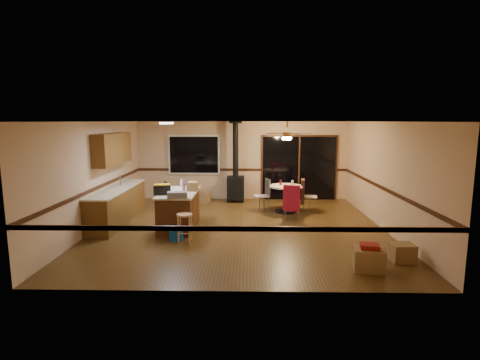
{
  "coord_description": "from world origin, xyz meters",
  "views": [
    {
      "loc": [
        0.19,
        -8.96,
        2.61
      ],
      "look_at": [
        0.0,
        0.3,
        1.15
      ],
      "focal_mm": 28.0,
      "sensor_mm": 36.0,
      "label": 1
    }
  ],
  "objects_px": {
    "chair_near": "(292,198)",
    "chair_right": "(304,191)",
    "wood_stove": "(236,180)",
    "box_corner_a": "(369,259)",
    "box_corner_b": "(402,253)",
    "dining_table": "(286,194)",
    "chair_left": "(265,191)",
    "bar_stool": "(185,228)",
    "toolbox_black": "(162,190)",
    "blue_bucket": "(176,234)",
    "box_under_window": "(202,197)",
    "toolbox_grey": "(177,195)",
    "kitchen_island": "(179,210)"
  },
  "relations": [
    {
      "from": "chair_right",
      "to": "chair_left",
      "type": "bearing_deg",
      "value": 177.3
    },
    {
      "from": "toolbox_black",
      "to": "chair_near",
      "type": "bearing_deg",
      "value": 18.94
    },
    {
      "from": "toolbox_grey",
      "to": "dining_table",
      "type": "relative_size",
      "value": 0.46
    },
    {
      "from": "chair_right",
      "to": "box_under_window",
      "type": "distance_m",
      "value": 3.36
    },
    {
      "from": "toolbox_black",
      "to": "bar_stool",
      "type": "bearing_deg",
      "value": -49.91
    },
    {
      "from": "blue_bucket",
      "to": "box_corner_b",
      "type": "xyz_separation_m",
      "value": [
        4.49,
        -1.18,
        0.04
      ]
    },
    {
      "from": "box_corner_a",
      "to": "box_corner_b",
      "type": "relative_size",
      "value": 1.24
    },
    {
      "from": "dining_table",
      "to": "blue_bucket",
      "type": "bearing_deg",
      "value": -135.6
    },
    {
      "from": "wood_stove",
      "to": "box_corner_b",
      "type": "relative_size",
      "value": 6.03
    },
    {
      "from": "dining_table",
      "to": "box_corner_b",
      "type": "distance_m",
      "value": 4.23
    },
    {
      "from": "toolbox_grey",
      "to": "box_under_window",
      "type": "height_order",
      "value": "toolbox_grey"
    },
    {
      "from": "wood_stove",
      "to": "dining_table",
      "type": "distance_m",
      "value": 2.07
    },
    {
      "from": "kitchen_island",
      "to": "chair_left",
      "type": "relative_size",
      "value": 3.26
    },
    {
      "from": "toolbox_black",
      "to": "wood_stove",
      "type": "bearing_deg",
      "value": 64.47
    },
    {
      "from": "bar_stool",
      "to": "box_under_window",
      "type": "relative_size",
      "value": 1.31
    },
    {
      "from": "chair_near",
      "to": "box_corner_b",
      "type": "xyz_separation_m",
      "value": [
        1.74,
        -2.93,
        -0.43
      ]
    },
    {
      "from": "wood_stove",
      "to": "toolbox_grey",
      "type": "xyz_separation_m",
      "value": [
        -1.19,
        -3.77,
        0.24
      ]
    },
    {
      "from": "kitchen_island",
      "to": "wood_stove",
      "type": "xyz_separation_m",
      "value": [
        1.3,
        3.05,
        0.28
      ]
    },
    {
      "from": "chair_near",
      "to": "box_under_window",
      "type": "height_order",
      "value": "chair_near"
    },
    {
      "from": "wood_stove",
      "to": "chair_right",
      "type": "xyz_separation_m",
      "value": [
        2.01,
        -1.35,
        -0.13
      ]
    },
    {
      "from": "box_corner_b",
      "to": "chair_left",
      "type": "bearing_deg",
      "value": 121.44
    },
    {
      "from": "wood_stove",
      "to": "chair_near",
      "type": "height_order",
      "value": "wood_stove"
    },
    {
      "from": "toolbox_black",
      "to": "bar_stool",
      "type": "distance_m",
      "value": 1.22
    },
    {
      "from": "chair_left",
      "to": "box_corner_b",
      "type": "xyz_separation_m",
      "value": [
        2.41,
        -3.93,
        -0.42
      ]
    },
    {
      "from": "box_under_window",
      "to": "box_corner_b",
      "type": "height_order",
      "value": "box_under_window"
    },
    {
      "from": "toolbox_black",
      "to": "chair_right",
      "type": "xyz_separation_m",
      "value": [
        3.63,
        2.05,
        -0.41
      ]
    },
    {
      "from": "chair_left",
      "to": "wood_stove",
      "type": "bearing_deg",
      "value": 124.68
    },
    {
      "from": "bar_stool",
      "to": "box_corner_a",
      "type": "distance_m",
      "value": 3.82
    },
    {
      "from": "box_corner_a",
      "to": "box_corner_b",
      "type": "bearing_deg",
      "value": 29.46
    },
    {
      "from": "box_under_window",
      "to": "toolbox_black",
      "type": "bearing_deg",
      "value": -99.16
    },
    {
      "from": "toolbox_black",
      "to": "chair_near",
      "type": "height_order",
      "value": "toolbox_black"
    },
    {
      "from": "kitchen_island",
      "to": "dining_table",
      "type": "xyz_separation_m",
      "value": [
        2.79,
        1.63,
        0.08
      ]
    },
    {
      "from": "chair_right",
      "to": "box_under_window",
      "type": "xyz_separation_m",
      "value": [
        -3.11,
        1.2,
        -0.41
      ]
    },
    {
      "from": "wood_stove",
      "to": "chair_near",
      "type": "relative_size",
      "value": 3.6
    },
    {
      "from": "dining_table",
      "to": "chair_left",
      "type": "xyz_separation_m",
      "value": [
        -0.6,
        0.13,
        0.05
      ]
    },
    {
      "from": "bar_stool",
      "to": "box_under_window",
      "type": "bearing_deg",
      "value": 91.74
    },
    {
      "from": "kitchen_island",
      "to": "toolbox_black",
      "type": "distance_m",
      "value": 0.73
    },
    {
      "from": "chair_right",
      "to": "box_under_window",
      "type": "relative_size",
      "value": 1.47
    },
    {
      "from": "chair_near",
      "to": "toolbox_grey",
      "type": "bearing_deg",
      "value": -151.9
    },
    {
      "from": "toolbox_black",
      "to": "chair_near",
      "type": "relative_size",
      "value": 0.57
    },
    {
      "from": "blue_bucket",
      "to": "chair_right",
      "type": "distance_m",
      "value": 4.22
    },
    {
      "from": "wood_stove",
      "to": "box_under_window",
      "type": "relative_size",
      "value": 5.3
    },
    {
      "from": "blue_bucket",
      "to": "dining_table",
      "type": "height_order",
      "value": "dining_table"
    },
    {
      "from": "kitchen_island",
      "to": "wood_stove",
      "type": "relative_size",
      "value": 0.67
    },
    {
      "from": "toolbox_black",
      "to": "chair_near",
      "type": "distance_m",
      "value": 3.38
    },
    {
      "from": "chair_near",
      "to": "chair_right",
      "type": "distance_m",
      "value": 1.06
    },
    {
      "from": "blue_bucket",
      "to": "chair_near",
      "type": "distance_m",
      "value": 3.29
    },
    {
      "from": "bar_stool",
      "to": "blue_bucket",
      "type": "distance_m",
      "value": 0.3
    },
    {
      "from": "toolbox_grey",
      "to": "dining_table",
      "type": "bearing_deg",
      "value": 41.15
    },
    {
      "from": "wood_stove",
      "to": "dining_table",
      "type": "relative_size",
      "value": 2.61
    }
  ]
}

